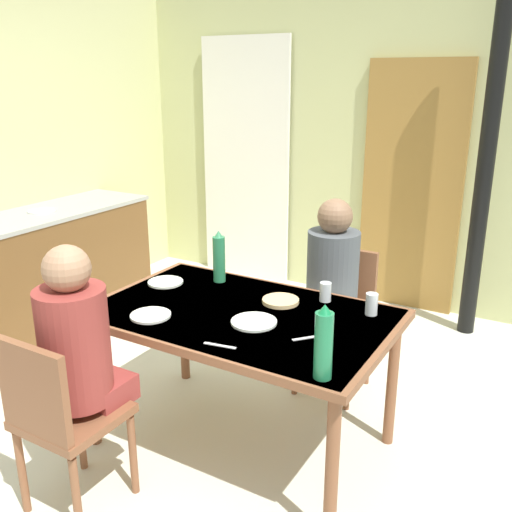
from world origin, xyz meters
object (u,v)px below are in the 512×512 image
object	(u,v)px
kitchen_counter	(9,282)
chair_far_diner	(338,311)
water_bottle_green_far	(324,344)
water_bottle_green_near	(219,258)
person_far_diner	(332,274)
chair_near_diner	(59,415)
person_near_diner	(77,342)
dining_table	(241,325)

from	to	relation	value
kitchen_counter	chair_far_diner	bearing A→B (deg)	14.95
kitchen_counter	water_bottle_green_far	size ratio (longest dim) A/B	7.87
kitchen_counter	water_bottle_green_near	distance (m)	1.82
person_far_diner	water_bottle_green_far	distance (m)	1.15
chair_near_diner	water_bottle_green_near	bearing A→B (deg)	86.60
person_near_diner	water_bottle_green_far	bearing A→B (deg)	16.58
water_bottle_green_far	chair_near_diner	bearing A→B (deg)	-156.61
chair_far_diner	person_near_diner	xyz separation A→B (m)	(-0.60, -1.50, 0.28)
kitchen_counter	person_far_diner	xyz separation A→B (m)	(2.29, 0.48, 0.33)
kitchen_counter	chair_far_diner	size ratio (longest dim) A/B	2.77
kitchen_counter	water_bottle_green_far	xyz separation A→B (m)	(2.71, -0.59, 0.45)
chair_near_diner	chair_far_diner	world-z (taller)	same
kitchen_counter	dining_table	xyz separation A→B (m)	(2.10, -0.21, 0.23)
chair_near_diner	chair_far_diner	bearing A→B (deg)	69.90
dining_table	water_bottle_green_near	size ratio (longest dim) A/B	5.01
kitchen_counter	person_near_diner	distance (m)	1.94
person_near_diner	chair_far_diner	bearing A→B (deg)	68.24
dining_table	chair_near_diner	world-z (taller)	chair_near_diner
water_bottle_green_near	water_bottle_green_far	world-z (taller)	water_bottle_green_far
kitchen_counter	water_bottle_green_near	world-z (taller)	water_bottle_green_near
chair_near_diner	water_bottle_green_far	xyz separation A→B (m)	(1.01, 0.44, 0.40)
water_bottle_green_near	dining_table	bearing A→B (deg)	-43.00
person_near_diner	water_bottle_green_near	size ratio (longest dim) A/B	2.60
kitchen_counter	person_far_diner	bearing A→B (deg)	11.73
kitchen_counter	dining_table	bearing A→B (deg)	-5.61
kitchen_counter	chair_near_diner	xyz separation A→B (m)	(1.69, -1.02, 0.05)
dining_table	chair_far_diner	world-z (taller)	chair_far_diner
person_near_diner	person_far_diner	size ratio (longest dim) A/B	1.00
chair_far_diner	person_near_diner	size ratio (longest dim) A/B	1.13
person_far_diner	water_bottle_green_near	distance (m)	0.66
kitchen_counter	water_bottle_green_near	bearing A→B (deg)	3.51
chair_near_diner	person_near_diner	xyz separation A→B (m)	(-0.00, 0.14, 0.28)
water_bottle_green_far	person_far_diner	bearing A→B (deg)	111.27
water_bottle_green_far	kitchen_counter	bearing A→B (deg)	167.78
chair_near_diner	person_far_diner	size ratio (longest dim) A/B	1.13
chair_near_diner	person_far_diner	bearing A→B (deg)	68.24
dining_table	chair_near_diner	size ratio (longest dim) A/B	1.71
person_near_diner	water_bottle_green_far	xyz separation A→B (m)	(1.01, 0.30, 0.12)
kitchen_counter	dining_table	distance (m)	2.12
chair_far_diner	person_far_diner	world-z (taller)	person_far_diner
kitchen_counter	water_bottle_green_far	distance (m)	2.81
water_bottle_green_near	chair_far_diner	bearing A→B (deg)	43.49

